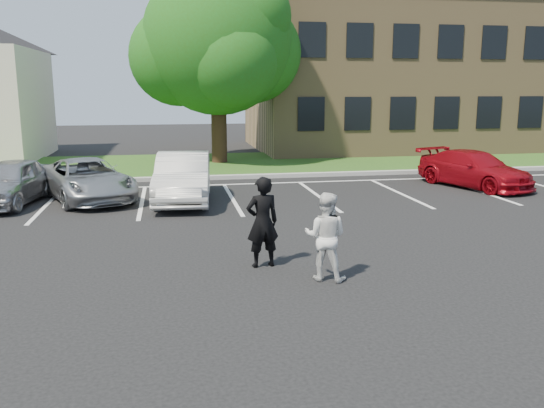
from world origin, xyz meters
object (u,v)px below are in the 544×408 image
Objects in this scene: office_building at (444,74)px; car_red_compact at (474,169)px; tree at (219,44)px; car_silver_minivan at (87,180)px; car_white_sedan at (183,178)px; man_white_shirt at (325,236)px; man_black_suit at (262,222)px; car_silver_west at (9,182)px.

office_building is 5.13× the size of car_red_compact.
tree reaches higher than office_building.
car_silver_minivan is at bearing -121.85° from tree.
tree is 1.94× the size of car_white_sedan.
man_white_shirt is 0.36× the size of car_white_sedan.
man_black_suit is at bearing -74.36° from car_white_sedan.
car_silver_west is 5.17m from car_white_sedan.
tree is at bearing 116.11° from car_red_compact.
car_white_sedan is at bearing -137.68° from office_building.
tree reaches higher than car_silver_west.
office_building is at bearing 48.47° from car_red_compact.
office_building reaches higher than car_red_compact.
car_silver_minivan is (-18.48, -13.32, -3.52)m from office_building.
tree reaches higher than car_silver_minivan.
car_silver_minivan is at bearing 169.20° from car_white_sedan.
office_building is 25.86m from man_white_shirt.
office_building is at bearing 42.81° from car_silver_west.
car_silver_west is at bearing 165.98° from car_silver_minivan.
man_black_suit is at bearing -39.29° from car_silver_west.
tree is 10.48m from car_silver_minivan.
car_silver_minivan is at bearing 160.30° from car_red_compact.
car_white_sedan is at bearing -88.57° from man_black_suit.
car_white_sedan is (-1.33, 6.88, -0.15)m from man_black_suit.
tree is at bearing 35.89° from car_silver_minivan.
tree is 11.88m from car_silver_west.
car_silver_west is 0.89× the size of car_white_sedan.
car_silver_west is (-20.68, -13.64, -3.47)m from office_building.
man_black_suit is 9.82m from car_silver_west.
man_white_shirt is at bearing -38.73° from car_silver_west.
tree is 12.35m from car_red_compact.
car_silver_minivan is 13.12m from car_red_compact.
office_building is at bearing 13.54° from car_silver_minivan.
office_building is 25.57m from man_black_suit.
office_building reaches higher than car_silver_minivan.
man_white_shirt is at bearing -68.75° from car_white_sedan.
man_white_shirt is at bearing -151.78° from car_red_compact.
car_white_sedan is (-15.53, -14.14, -3.41)m from office_building.
car_silver_minivan is (-5.29, 8.67, -0.18)m from man_white_shirt.
car_silver_west is (-6.48, 7.38, -0.22)m from man_black_suit.
car_silver_minivan is 1.02× the size of car_white_sedan.
car_silver_minivan is at bearing -70.43° from man_black_suit.
office_building reaches higher than car_silver_west.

